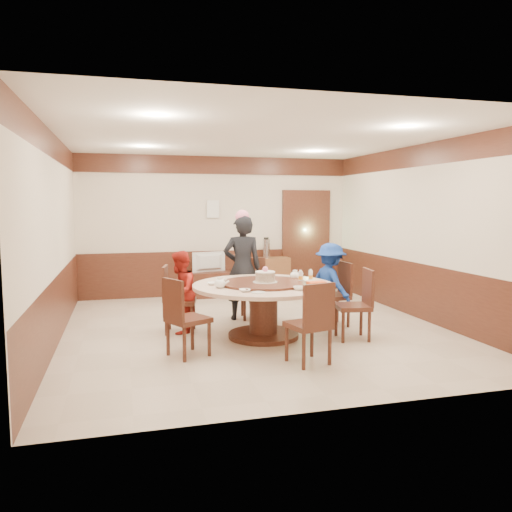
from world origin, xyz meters
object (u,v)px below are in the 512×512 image
object	(u,v)px
person_blue	(330,284)
person_red	(180,292)
thermos	(266,249)
person_standing	(242,268)
banquet_table	(263,299)
shrimp_platter	(317,284)
television	(210,262)
side_cabinet	(269,276)
birthday_cake	(265,277)
tv_stand	(210,284)

from	to	relation	value
person_blue	person_red	bearing A→B (deg)	72.82
thermos	person_standing	bearing A→B (deg)	-115.64
banquet_table	shrimp_platter	world-z (taller)	shrimp_platter
person_standing	thermos	distance (m)	2.33
person_standing	thermos	bearing A→B (deg)	-109.06
television	side_cabinet	size ratio (longest dim) A/B	0.86
person_standing	television	distance (m)	2.08
thermos	person_blue	bearing A→B (deg)	-85.61
person_standing	birthday_cake	world-z (taller)	person_standing
banquet_table	person_blue	bearing A→B (deg)	20.26
banquet_table	person_standing	bearing A→B (deg)	91.31
banquet_table	thermos	size ratio (longest dim) A/B	5.17
thermos	banquet_table	bearing A→B (deg)	-106.84
person_standing	person_blue	distance (m)	1.42
banquet_table	side_cabinet	xyz separation A→B (m)	(1.05, 3.24, -0.16)
banquet_table	shrimp_platter	xyz separation A→B (m)	(0.64, -0.36, 0.24)
shrimp_platter	tv_stand	size ratio (longest dim) A/B	0.35
tv_stand	side_cabinet	xyz separation A→B (m)	(1.24, 0.03, 0.12)
banquet_table	person_blue	world-z (taller)	person_blue
person_standing	tv_stand	xyz separation A→B (m)	(-0.17, 2.07, -0.59)
banquet_table	birthday_cake	xyz separation A→B (m)	(0.01, -0.04, 0.32)
person_standing	television	world-z (taller)	person_standing
tv_stand	television	size ratio (longest dim) A/B	1.23
shrimp_platter	thermos	size ratio (longest dim) A/B	0.79
person_blue	birthday_cake	size ratio (longest dim) A/B	3.73
birthday_cake	television	size ratio (longest dim) A/B	0.49
person_red	side_cabinet	size ratio (longest dim) A/B	1.48
person_red	birthday_cake	distance (m)	1.28
banquet_table	tv_stand	bearing A→B (deg)	93.47
person_standing	side_cabinet	size ratio (longest dim) A/B	2.09
banquet_table	side_cabinet	size ratio (longest dim) A/B	2.45
side_cabinet	birthday_cake	bearing A→B (deg)	-107.54
television	thermos	size ratio (longest dim) A/B	1.82
television	shrimp_platter	bearing A→B (deg)	91.47
banquet_table	person_red	xyz separation A→B (m)	(-1.09, 0.55, 0.06)
shrimp_platter	person_red	bearing A→B (deg)	152.34
person_standing	person_blue	bearing A→B (deg)	156.75
banquet_table	tv_stand	xyz separation A→B (m)	(-0.19, 3.21, -0.28)
shrimp_platter	tv_stand	distance (m)	3.70
tv_stand	side_cabinet	bearing A→B (deg)	1.38
person_red	shrimp_platter	distance (m)	1.96
birthday_cake	shrimp_platter	size ratio (longest dim) A/B	1.12
banquet_table	shrimp_platter	bearing A→B (deg)	-28.99
person_red	side_cabinet	bearing A→B (deg)	161.67
birthday_cake	thermos	size ratio (longest dim) A/B	0.89
person_standing	person_red	bearing A→B (deg)	35.56
shrimp_platter	tv_stand	bearing A→B (deg)	103.23
person_red	television	bearing A→B (deg)	-178.42
person_standing	shrimp_platter	distance (m)	1.64
person_red	television	distance (m)	2.80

